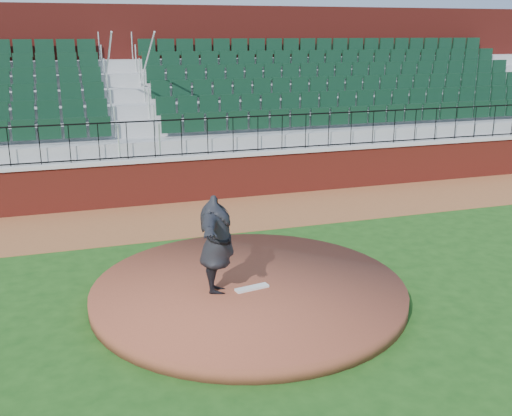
{
  "coord_description": "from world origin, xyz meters",
  "views": [
    {
      "loc": [
        -3.45,
        -9.11,
        4.6
      ],
      "look_at": [
        0.0,
        1.5,
        1.3
      ],
      "focal_mm": 41.91,
      "sensor_mm": 36.0,
      "label": 1
    }
  ],
  "objects": [
    {
      "name": "pitchers_mound",
      "position": [
        -0.52,
        0.31,
        0.12
      ],
      "size": [
        5.6,
        5.6,
        0.25
      ],
      "primitive_type": "cylinder",
      "color": "brown",
      "rests_on": "ground"
    },
    {
      "name": "ground",
      "position": [
        0.0,
        0.0,
        0.0
      ],
      "size": [
        90.0,
        90.0,
        0.0
      ],
      "primitive_type": "plane",
      "color": "#1A4513",
      "rests_on": "ground"
    },
    {
      "name": "wall_cap",
      "position": [
        0.0,
        7.0,
        1.25
      ],
      "size": [
        34.0,
        0.45,
        0.1
      ],
      "primitive_type": "cube",
      "color": "#B7B7B7",
      "rests_on": "field_wall"
    },
    {
      "name": "field_wall",
      "position": [
        0.0,
        7.0,
        0.6
      ],
      "size": [
        34.0,
        0.35,
        1.2
      ],
      "primitive_type": "cube",
      "color": "maroon",
      "rests_on": "ground"
    },
    {
      "name": "seating_stands",
      "position": [
        0.0,
        9.72,
        2.3
      ],
      "size": [
        34.0,
        5.1,
        4.6
      ],
      "primitive_type": null,
      "color": "gray",
      "rests_on": "ground"
    },
    {
      "name": "concourse_wall",
      "position": [
        0.0,
        12.52,
        2.75
      ],
      "size": [
        34.0,
        0.5,
        5.5
      ],
      "primitive_type": "cube",
      "color": "maroon",
      "rests_on": "ground"
    },
    {
      "name": "pitching_rubber",
      "position": [
        -0.53,
        0.11,
        0.27
      ],
      "size": [
        0.63,
        0.26,
        0.04
      ],
      "primitive_type": "cube",
      "rotation": [
        0.0,
        0.0,
        0.17
      ],
      "color": "silver",
      "rests_on": "pitchers_mound"
    },
    {
      "name": "warning_track",
      "position": [
        0.0,
        5.4,
        0.01
      ],
      "size": [
        34.0,
        3.2,
        0.01
      ],
      "primitive_type": "cube",
      "color": "brown",
      "rests_on": "ground"
    },
    {
      "name": "wall_railing",
      "position": [
        0.0,
        7.0,
        1.8
      ],
      "size": [
        34.0,
        0.05,
        1.0
      ],
      "primitive_type": null,
      "color": "black",
      "rests_on": "wall_cap"
    },
    {
      "name": "pitcher",
      "position": [
        -1.13,
        0.19,
        1.12
      ],
      "size": [
        1.13,
        2.22,
        1.75
      ],
      "primitive_type": "imported",
      "rotation": [
        0.0,
        0.0,
        1.3
      ],
      "color": "black",
      "rests_on": "pitchers_mound"
    }
  ]
}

